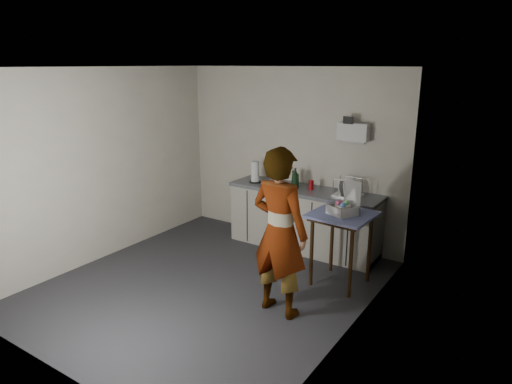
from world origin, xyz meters
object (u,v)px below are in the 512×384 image
Objects in this scene: soda_can at (311,185)px; standing_man at (280,232)px; dark_bottle at (294,178)px; dish_rack at (347,192)px; kitchen_counter at (304,221)px; soap_bottle at (295,178)px; side_table at (342,223)px; paper_towel at (255,172)px; bakery_box at (344,207)px.

standing_man is at bearing -73.55° from soda_can.
dark_bottle is 0.65× the size of dish_rack.
standing_man is at bearing -70.54° from kitchen_counter.
standing_man is 1.81m from soap_bottle.
paper_towel is (-1.70, 0.66, 0.27)m from side_table.
soap_bottle reaches higher than kitchen_counter.
paper_towel is (-1.41, 1.65, 0.14)m from standing_man.
bakery_box is (1.03, -0.69, -0.06)m from soap_bottle.
soap_bottle is 1.24m from bakery_box.
paper_towel is at bearing -179.25° from soap_bottle.
standing_man is 13.75× the size of soda_can.
bakery_box is (0.31, 0.97, 0.08)m from standing_man.
dish_rack is (0.55, -0.02, -0.01)m from soda_can.
dark_bottle is 0.61m from paper_towel.
bakery_box is at bearing -36.29° from dark_bottle.
soap_bottle is at bearing 150.33° from side_table.
side_table is at bearing 155.36° from bakery_box.
bakery_box is (1.13, -0.83, -0.02)m from dark_bottle.
dish_rack is at bearing 135.56° from bakery_box.
dish_rack is at bearing 4.88° from soap_bottle.
kitchen_counter is 7.41× the size of soap_bottle.
standing_man is at bearing -49.49° from paper_towel.
bakery_box is (0.27, -0.75, 0.03)m from dish_rack.
kitchen_counter is at bearing 30.78° from soap_bottle.
paper_towel reaches higher than soda_can.
dish_rack reaches higher than kitchen_counter.
soap_bottle reaches higher than soda_can.
side_table is 1.39m from dark_bottle.
standing_man is at bearing -65.43° from dark_bottle.
paper_towel is at bearing -174.37° from kitchen_counter.
side_table is at bearing -21.27° from paper_towel.
soda_can is 0.58× the size of dark_bottle.
bakery_box is (0.92, -0.76, 0.57)m from kitchen_counter.
soda_can is at bearing -9.55° from dark_bottle.
dish_rack reaches higher than side_table.
standing_man reaches higher than dark_bottle.
dark_bottle is at bearing 123.97° from soap_bottle.
kitchen_counter is 0.64m from dark_bottle.
side_table is 2.58× the size of dish_rack.
side_table is 0.80m from dish_rack.
side_table is at bearing -33.35° from soap_bottle.
dish_rack is (1.44, 0.07, -0.10)m from paper_towel.
dish_rack is at bearing -85.72° from standing_man.
soap_bottle is (-0.12, -0.07, 0.63)m from kitchen_counter.
dark_bottle is (-0.31, 0.05, 0.05)m from soda_can.
dish_rack is (0.85, -0.07, -0.06)m from dark_bottle.
dark_bottle is at bearing -60.04° from standing_man.
dish_rack is at bearing 112.99° from side_table.
standing_man is (0.61, -1.73, 0.49)m from kitchen_counter.
soda_can is at bearing -68.16° from standing_man.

